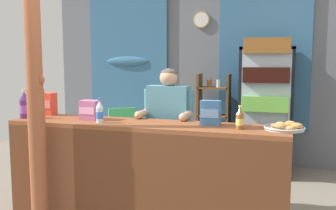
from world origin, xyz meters
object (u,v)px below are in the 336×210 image
(drink_fridge, at_px, (266,101))
(soda_bottle_grape_soda, at_px, (25,106))
(pastry_tray, at_px, (285,127))
(shopkeeper, at_px, (168,120))
(snack_box_crackers, at_px, (47,104))
(soda_bottle_water, at_px, (100,112))
(soda_bottle_iced_tea, at_px, (240,119))
(stall_counter, at_px, (140,166))
(plastic_lawn_chair, at_px, (124,133))
(snack_box_wafer, at_px, (90,110))
(timber_post, at_px, (35,95))
(snack_box_biscuit, at_px, (211,113))
(bottle_shelf_rack, at_px, (213,119))

(drink_fridge, xyz_separation_m, soda_bottle_grape_soda, (-2.30, -2.13, 0.09))
(drink_fridge, xyz_separation_m, pastry_tray, (0.27, -2.00, -0.01))
(shopkeeper, distance_m, snack_box_crackers, 1.34)
(soda_bottle_water, distance_m, soda_bottle_iced_tea, 1.31)
(stall_counter, relative_size, soda_bottle_iced_tea, 12.91)
(shopkeeper, bearing_deg, plastic_lawn_chair, 129.89)
(drink_fridge, height_order, snack_box_wafer, drink_fridge)
(plastic_lawn_chair, bearing_deg, timber_post, -86.29)
(stall_counter, bearing_deg, soda_bottle_water, -177.76)
(plastic_lawn_chair, height_order, soda_bottle_iced_tea, soda_bottle_iced_tea)
(shopkeeper, relative_size, snack_box_crackers, 6.22)
(stall_counter, height_order, timber_post, timber_post)
(stall_counter, height_order, drink_fridge, drink_fridge)
(soda_bottle_iced_tea, distance_m, snack_box_biscuit, 0.31)
(plastic_lawn_chair, height_order, pastry_tray, pastry_tray)
(bottle_shelf_rack, xyz_separation_m, snack_box_crackers, (-1.45, -2.02, 0.39))
(shopkeeper, height_order, snack_box_crackers, shopkeeper)
(soda_bottle_water, bearing_deg, shopkeeper, 50.28)
(snack_box_wafer, xyz_separation_m, snack_box_biscuit, (1.21, 0.05, 0.02))
(soda_bottle_water, relative_size, snack_box_wafer, 1.23)
(soda_bottle_grape_soda, relative_size, soda_bottle_water, 1.26)
(bottle_shelf_rack, bearing_deg, pastry_tray, -64.48)
(timber_post, distance_m, shopkeeper, 1.37)
(plastic_lawn_chair, xyz_separation_m, pastry_tray, (2.32, -1.79, 0.53))
(snack_box_crackers, relative_size, pastry_tray, 0.69)
(timber_post, bearing_deg, snack_box_biscuit, 18.29)
(pastry_tray, bearing_deg, drink_fridge, 97.55)
(soda_bottle_grape_soda, height_order, snack_box_biscuit, soda_bottle_grape_soda)
(shopkeeper, relative_size, snack_box_wafer, 7.73)
(timber_post, relative_size, shopkeeper, 1.77)
(timber_post, distance_m, soda_bottle_water, 0.60)
(bottle_shelf_rack, distance_m, snack_box_wafer, 2.36)
(plastic_lawn_chair, xyz_separation_m, soda_bottle_water, (0.63, -1.95, 0.60))
(snack_box_crackers, bearing_deg, plastic_lawn_chair, 84.22)
(stall_counter, xyz_separation_m, pastry_tray, (1.28, 0.14, 0.42))
(snack_box_wafer, bearing_deg, shopkeeper, 33.24)
(soda_bottle_iced_tea, height_order, snack_box_crackers, snack_box_crackers)
(soda_bottle_grape_soda, distance_m, pastry_tray, 2.57)
(stall_counter, bearing_deg, pastry_tray, 6.29)
(drink_fridge, height_order, bottle_shelf_rack, drink_fridge)
(soda_bottle_grape_soda, distance_m, snack_box_crackers, 0.28)
(snack_box_biscuit, bearing_deg, bottle_shelf_rack, 100.04)
(stall_counter, distance_m, snack_box_biscuit, 0.82)
(drink_fridge, relative_size, snack_box_crackers, 7.77)
(soda_bottle_water, relative_size, snack_box_crackers, 0.99)
(stall_counter, height_order, snack_box_wafer, snack_box_wafer)
(timber_post, distance_m, bottle_shelf_rack, 2.91)
(snack_box_biscuit, bearing_deg, stall_counter, -163.31)
(drink_fridge, relative_size, shopkeeper, 1.25)
(soda_bottle_grape_soda, xyz_separation_m, soda_bottle_water, (0.88, -0.03, -0.03))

